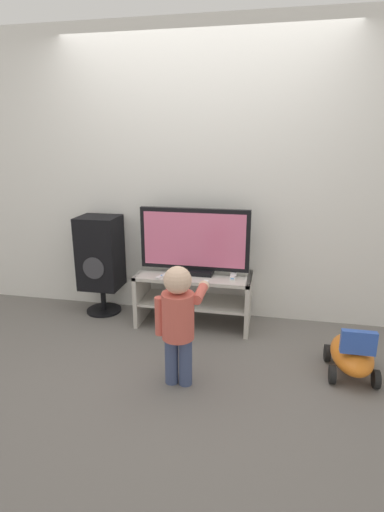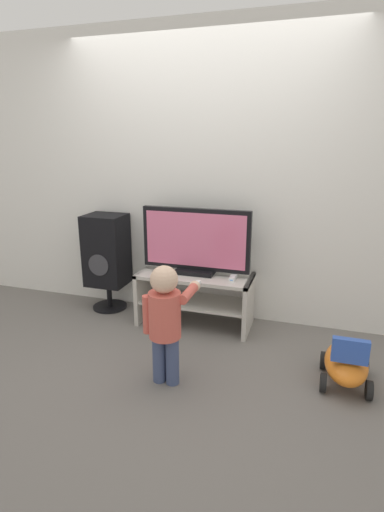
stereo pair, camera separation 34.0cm
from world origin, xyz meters
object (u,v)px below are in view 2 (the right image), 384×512
(remote_primary, at_px, (162,276))
(speaker_tower, at_px, (107,252))
(television, at_px, (196,242))
(child, at_px, (166,315))
(ride_on_toy, at_px, (346,363))
(game_console, at_px, (233,277))

(remote_primary, relative_size, speaker_tower, 0.14)
(television, height_order, speaker_tower, television)
(child, bearing_deg, ride_on_toy, 16.33)
(speaker_tower, xyz_separation_m, ride_on_toy, (2.18, -0.67, -0.42))
(television, xyz_separation_m, remote_primary, (-0.25, -0.18, -0.27))
(television, height_order, ride_on_toy, television)
(speaker_tower, bearing_deg, remote_primary, -20.59)
(game_console, distance_m, child, 0.94)
(game_console, distance_m, speaker_tower, 1.28)
(child, bearing_deg, television, 94.99)
(remote_primary, bearing_deg, game_console, 12.77)
(television, relative_size, child, 1.13)
(remote_primary, height_order, child, child)
(remote_primary, bearing_deg, television, 36.23)
(speaker_tower, distance_m, ride_on_toy, 2.32)
(game_console, bearing_deg, remote_primary, -167.23)
(game_console, xyz_separation_m, speaker_tower, (-1.27, 0.11, 0.08))
(remote_primary, height_order, ride_on_toy, remote_primary)
(remote_primary, distance_m, child, 0.83)
(speaker_tower, bearing_deg, television, -4.13)
(child, bearing_deg, remote_primary, 113.67)
(remote_primary, height_order, speaker_tower, speaker_tower)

